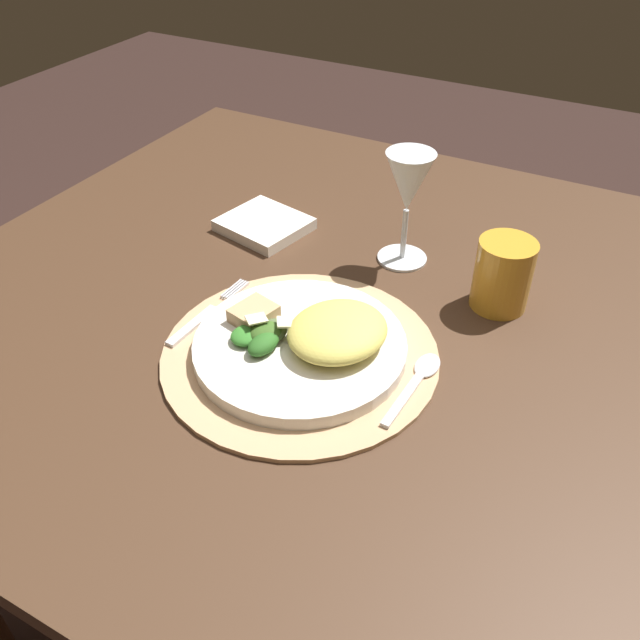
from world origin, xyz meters
name	(u,v)px	position (x,y,z in m)	size (l,w,h in m)	color
ground_plane	(352,602)	(0.00, 0.00, 0.00)	(6.00, 6.00, 0.00)	black
dining_table	(363,399)	(0.00, 0.00, 0.56)	(1.20, 1.01, 0.72)	#432C1C
placemat	(300,354)	(-0.03, -0.12, 0.72)	(0.33, 0.33, 0.01)	tan
dinner_plate	(300,346)	(-0.03, -0.12, 0.74)	(0.25, 0.25, 0.02)	silver
pasta_serving	(338,331)	(0.01, -0.10, 0.76)	(0.12, 0.11, 0.04)	#DBCB5A
salad_greens	(263,335)	(-0.07, -0.14, 0.75)	(0.08, 0.07, 0.03)	#2B6221
bread_piece	(254,314)	(-0.10, -0.11, 0.75)	(0.05, 0.04, 0.02)	tan
fork	(205,315)	(-0.17, -0.12, 0.73)	(0.02, 0.16, 0.00)	silver
spoon	(420,376)	(0.11, -0.09, 0.73)	(0.03, 0.13, 0.01)	silver
napkin	(264,225)	(-0.23, 0.11, 0.73)	(0.12, 0.11, 0.02)	white
wine_glass	(408,187)	(-0.01, 0.14, 0.84)	(0.07, 0.07, 0.16)	silver
amber_tumbler	(503,275)	(0.14, 0.09, 0.77)	(0.07, 0.07, 0.09)	gold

